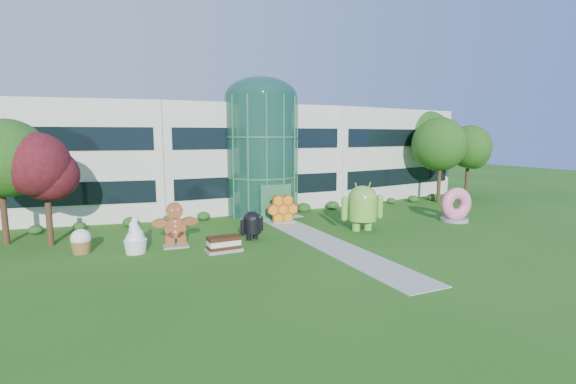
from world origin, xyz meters
name	(u,v)px	position (x,y,z in m)	size (l,w,h in m)	color
ground	(334,247)	(0.00, 0.00, 0.00)	(140.00, 140.00, 0.00)	#215114
building	(239,156)	(0.00, 18.00, 4.65)	(46.00, 15.00, 9.30)	beige
atrium	(262,156)	(0.00, 12.00, 4.90)	(6.00, 6.00, 9.80)	#194738
walkway	(318,239)	(0.00, 2.00, 0.02)	(2.40, 20.00, 0.04)	#9E9E93
tree_red	(47,197)	(-15.50, 7.50, 3.00)	(4.00, 4.00, 6.00)	#3F0C14
trees_backdrop	(257,164)	(0.00, 13.00, 4.20)	(52.00, 8.00, 8.40)	#224812
android_green	(362,204)	(4.03, 2.97, 1.86)	(3.29, 2.19, 3.73)	#6CB038
android_black	(252,223)	(-3.88, 3.77, 1.07)	(1.88, 1.26, 2.14)	black
donut	(455,204)	(12.38, 2.55, 1.35)	(2.59, 1.24, 2.69)	#DE5498
gingerbread	(175,225)	(-8.66, 3.96, 1.36)	(2.95, 1.13, 2.72)	brown
ice_cream_sandwich	(224,244)	(-6.32, 1.77, 0.45)	(2.03, 1.01, 0.90)	#301C0A
honeycomb	(282,210)	(-0.06, 7.55, 0.99)	(2.52, 0.90, 1.98)	orange
froyo	(135,233)	(-10.95, 3.61, 1.18)	(1.37, 1.37, 2.35)	white
cupcake	(81,241)	(-13.76, 4.84, 0.71)	(1.18, 1.18, 1.42)	white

